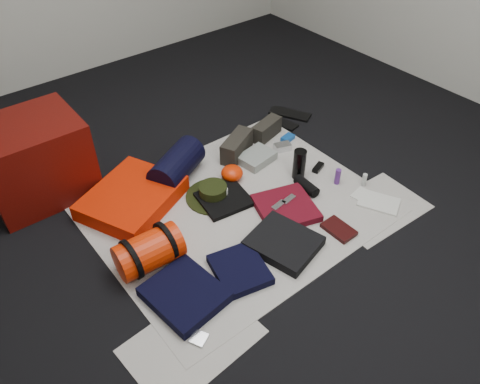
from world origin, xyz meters
TOP-DOWN VIEW (x-y plane):
  - floor at (0.00, 0.00)m, footprint 4.50×4.50m
  - newspaper_mat at (0.00, 0.00)m, footprint 1.60×1.30m
  - newspaper_sheet_front_left at (-0.70, -0.55)m, footprint 0.61×0.44m
  - newspaper_sheet_front_right at (0.65, -0.50)m, footprint 0.60×0.43m
  - red_cabinet at (-0.82, 0.88)m, footprint 0.59×0.49m
  - sleeping_pad at (-0.46, 0.43)m, footprint 0.68×0.63m
  - stuff_sack at (-0.61, -0.05)m, footprint 0.35×0.22m
  - sack_strap_left at (-0.71, -0.05)m, footprint 0.02×0.22m
  - sack_strap_right at (-0.51, -0.05)m, footprint 0.02×0.22m
  - navy_duffel at (-0.11, 0.47)m, footprint 0.44×0.36m
  - boonie_brim at (-0.05, 0.18)m, footprint 0.38×0.38m
  - boonie_crown at (-0.05, 0.18)m, footprint 0.17×0.17m
  - hiking_boot_left at (0.33, 0.42)m, footprint 0.31×0.22m
  - hiking_boot_right at (0.63, 0.46)m, footprint 0.26×0.15m
  - flip_flop_left at (0.84, 0.54)m, footprint 0.15×0.27m
  - flip_flop_right at (0.97, 0.58)m, footprint 0.24×0.33m
  - trousers_navy_a at (-0.59, -0.33)m, footprint 0.36×0.40m
  - trousers_navy_b at (-0.29, -0.38)m, footprint 0.31×0.34m
  - trousers_charcoal at (0.01, -0.38)m, footprint 0.38×0.41m
  - black_tshirt at (-0.02, 0.11)m, footprint 0.32×0.30m
  - red_shirt at (0.21, -0.18)m, footprint 0.41×0.41m
  - orange_stuff_sack at (0.15, 0.24)m, footprint 0.14×0.14m
  - first_aid_pouch at (0.39, 0.29)m, footprint 0.25×0.20m
  - water_bottle at (0.49, -0.00)m, footprint 0.09×0.09m
  - speaker at (0.44, -0.13)m, footprint 0.08×0.18m
  - compact_camera at (0.61, 0.28)m, footprint 0.13×0.10m
  - cyan_case at (0.72, 0.34)m, footprint 0.11×0.08m
  - toiletry_purple at (0.63, -0.20)m, footprint 0.04×0.04m
  - toiletry_clear at (0.75, -0.32)m, footprint 0.04×0.04m
  - paperback_book at (0.33, -0.49)m, footprint 0.12×0.18m
  - map_booklet at (0.69, -0.49)m, footprint 0.25×0.28m
  - map_printout at (0.68, -0.40)m, footprint 0.15×0.17m
  - sunglasses at (0.65, -0.03)m, footprint 0.11×0.07m
  - key_cluster at (-0.67, -0.56)m, footprint 0.10×0.10m
  - tape_roll at (0.00, 0.14)m, footprint 0.05×0.05m
  - energy_bar_a at (0.17, -0.16)m, footprint 0.10×0.05m
  - energy_bar_b at (0.25, -0.16)m, footprint 0.10×0.05m

SIDE VIEW (x-z plane):
  - floor at x=0.00m, z-range -0.02..0.00m
  - newspaper_sheet_front_left at x=-0.70m, z-range 0.00..0.00m
  - newspaper_sheet_front_right at x=0.65m, z-range 0.00..0.00m
  - newspaper_mat at x=0.00m, z-range 0.00..0.01m
  - flip_flop_left at x=0.84m, z-range 0.00..0.01m
  - flip_flop_right at x=0.97m, z-range 0.00..0.02m
  - map_printout at x=0.68m, z-range 0.01..0.01m
  - boonie_brim at x=-0.05m, z-range 0.01..0.01m
  - key_cluster at x=-0.67m, z-range 0.01..0.02m
  - map_booklet at x=0.69m, z-range 0.01..0.02m
  - paperback_book at x=0.33m, z-range 0.01..0.03m
  - sunglasses at x=0.65m, z-range 0.01..0.03m
  - black_tshirt at x=-0.02m, z-range 0.01..0.03m
  - cyan_case at x=0.72m, z-range 0.01..0.04m
  - red_shirt at x=0.21m, z-range 0.01..0.05m
  - compact_camera at x=0.61m, z-range 0.01..0.05m
  - trousers_navy_b at x=-0.29m, z-range 0.01..0.05m
  - trousers_charcoal at x=0.01m, z-range 0.01..0.06m
  - trousers_navy_a at x=-0.59m, z-range 0.01..0.06m
  - first_aid_pouch at x=0.39m, z-range 0.01..0.06m
  - speaker at x=0.44m, z-range 0.01..0.07m
  - toiletry_clear at x=0.75m, z-range 0.01..0.09m
  - orange_stuff_sack at x=0.15m, z-range 0.01..0.10m
  - tape_roll at x=0.00m, z-range 0.03..0.07m
  - boonie_crown at x=-0.05m, z-range 0.01..0.09m
  - sleeping_pad at x=-0.46m, z-range 0.01..0.11m
  - energy_bar_a at x=0.17m, z-range 0.05..0.06m
  - energy_bar_b at x=0.25m, z-range 0.05..0.06m
  - toiletry_purple at x=0.63m, z-range 0.01..0.11m
  - hiking_boot_right at x=0.63m, z-range 0.01..0.13m
  - hiking_boot_left at x=0.33m, z-range 0.01..0.15m
  - stuff_sack at x=-0.61m, z-range 0.01..0.20m
  - water_bottle at x=0.49m, z-range 0.01..0.21m
  - navy_duffel at x=-0.11m, z-range 0.01..0.21m
  - sack_strap_left at x=-0.71m, z-range 0.01..0.22m
  - sack_strap_right at x=-0.51m, z-range 0.01..0.22m
  - red_cabinet at x=-0.82m, z-range 0.00..0.48m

